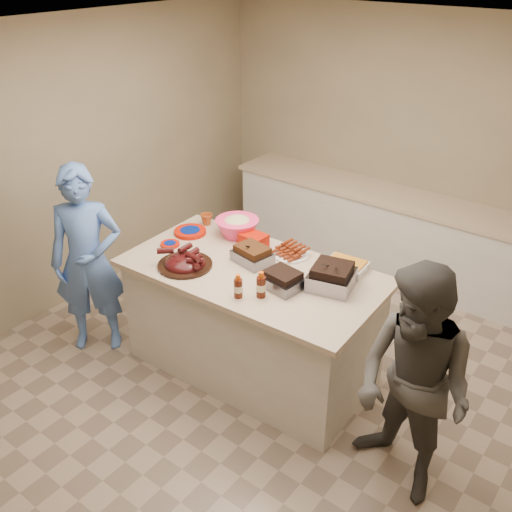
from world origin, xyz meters
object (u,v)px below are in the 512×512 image
Objects in this scene: bbq_bottle_a at (238,297)px; coleslaw_bowl at (237,235)px; plastic_cup at (207,224)px; rib_platter at (185,266)px; roasting_pan at (331,287)px; guest_gray at (397,479)px; island at (252,367)px; mustard_bottle at (242,260)px; bbq_bottle_b at (261,296)px; guest_blue at (101,342)px.

coleslaw_bowl is at bearing 129.58° from bbq_bottle_a.
rib_platter is at bearing -61.01° from plastic_cup.
roasting_pan is 1.40m from guest_gray.
roasting_pan is at bearing 11.68° from island.
mustard_bottle is at bearing 50.21° from rib_platter.
guest_gray is at bearing -42.59° from roasting_pan.
guest_gray is at bearing -14.59° from island.
mustard_bottle is (-0.16, 0.08, 0.97)m from island.
plastic_cup is (-1.45, 0.24, 0.00)m from roasting_pan.
rib_platter is at bearing -150.90° from island.
island is 1.14m from coleslaw_bowl.
mustard_bottle is at bearing -25.51° from plastic_cup.
island is at bearing -25.50° from plastic_cup.
mustard_bottle is at bearing 142.69° from bbq_bottle_b.
plastic_cup is at bearing 142.32° from bbq_bottle_a.
rib_platter is 3.35× the size of mustard_bottle.
plastic_cup is 1.45m from guest_blue.
bbq_bottle_a reaches higher than roasting_pan.
roasting_pan reaches higher than guest_gray.
guest_blue is at bearing -117.14° from plastic_cup.
bbq_bottle_a is 0.91× the size of bbq_bottle_b.
roasting_pan is 0.54m from bbq_bottle_b.
bbq_bottle_b is at bearing 1.04° from rib_platter.
coleslaw_bowl is 1.86× the size of bbq_bottle_b.
mustard_bottle is at bearing 152.21° from island.
coleslaw_bowl is at bearing 134.28° from mustard_bottle.
island is 6.52× the size of roasting_pan.
bbq_bottle_a is 1.66m from guest_gray.
rib_platter is at bearing -129.79° from mustard_bottle.
island is 1.04m from bbq_bottle_b.
bbq_bottle_b is 1.90m from guest_blue.
bbq_bottle_b reaches higher than island.
bbq_bottle_b reaches higher than plastic_cup.
roasting_pan is 1.47m from plastic_cup.
plastic_cup is (-0.83, 0.39, 0.97)m from island.
guest_blue is (-1.94, -0.72, -0.97)m from roasting_pan.
guest_blue is at bearing -131.68° from coleslaw_bowl.
bbq_bottle_a is at bearing -8.43° from rib_platter.
rib_platter is 2.35× the size of bbq_bottle_a.
guest_gray is (2.33, -0.72, -0.97)m from plastic_cup.
guest_gray is at bearing 1.78° from bbq_bottle_a.
guest_gray is at bearing -2.95° from bbq_bottle_b.
roasting_pan is at bearing 5.79° from mustard_bottle.
bbq_bottle_a is (0.62, -0.09, 0.00)m from rib_platter.
bbq_bottle_b reaches higher than guest_blue.
rib_platter reaches higher than mustard_bottle.
guest_gray is (2.82, 0.24, 0.00)m from guest_blue.
guest_blue is at bearing -161.46° from rib_platter.
bbq_bottle_a is 0.55m from mustard_bottle.
plastic_cup is (-0.99, 0.76, 0.00)m from bbq_bottle_a.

